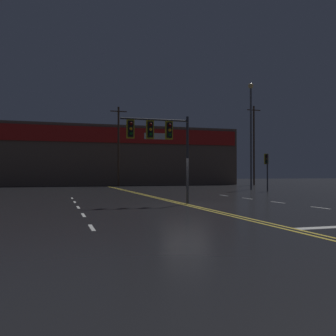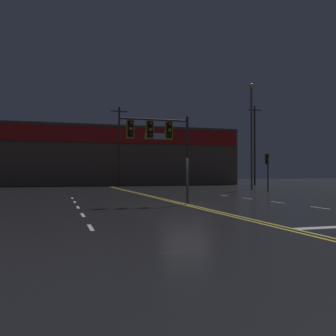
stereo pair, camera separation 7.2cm
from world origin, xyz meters
TOP-DOWN VIEW (x-y plane):
  - ground_plane at (0.00, 0.00)m, footprint 200.00×200.00m
  - road_markings at (1.17, -1.94)m, footprint 16.57×60.00m
  - traffic_signal_median at (-1.39, 0.49)m, footprint 3.76×0.36m
  - traffic_signal_corner_northeast at (12.40, 12.30)m, footprint 0.42×0.36m
  - streetlight_near_right at (13.12, 16.55)m, footprint 0.56×0.56m
  - building_backdrop at (0.00, 38.98)m, footprint 40.79×10.23m
  - utility_pole_row at (0.56, 31.08)m, footprint 47.35×0.26m

SIDE VIEW (x-z plane):
  - ground_plane at x=0.00m, z-range 0.00..0.00m
  - road_markings at x=1.17m, z-range 0.00..0.01m
  - traffic_signal_corner_northeast at x=12.40m, z-range 0.83..4.38m
  - traffic_signal_median at x=-1.39m, z-range 1.31..6.08m
  - building_backdrop at x=0.00m, z-range 0.01..8.68m
  - utility_pole_row at x=0.56m, z-range -0.16..11.67m
  - streetlight_near_right at x=13.12m, z-range 1.39..12.65m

